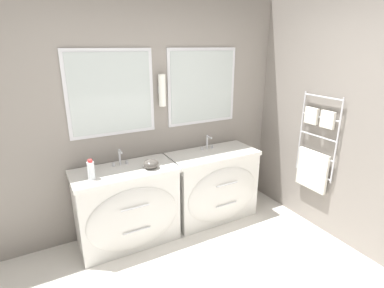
{
  "coord_description": "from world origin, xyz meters",
  "views": [
    {
      "loc": [
        -1.03,
        -1.22,
        2.03
      ],
      "look_at": [
        0.32,
        1.27,
        1.09
      ],
      "focal_mm": 28.0,
      "sensor_mm": 36.0,
      "label": 1
    }
  ],
  "objects_px": {
    "vanity_left": "(128,207)",
    "amenity_bowl": "(151,164)",
    "vanity_right": "(214,185)",
    "toiletry_bottle": "(91,170)"
  },
  "relations": [
    {
      "from": "vanity_left",
      "to": "vanity_right",
      "type": "relative_size",
      "value": 1.0
    },
    {
      "from": "toiletry_bottle",
      "to": "amenity_bowl",
      "type": "xyz_separation_m",
      "value": [
        0.58,
        -0.02,
        -0.04
      ]
    },
    {
      "from": "vanity_left",
      "to": "amenity_bowl",
      "type": "relative_size",
      "value": 6.69
    },
    {
      "from": "vanity_left",
      "to": "amenity_bowl",
      "type": "height_order",
      "value": "amenity_bowl"
    },
    {
      "from": "vanity_left",
      "to": "amenity_bowl",
      "type": "bearing_deg",
      "value": -15.61
    },
    {
      "from": "vanity_right",
      "to": "toiletry_bottle",
      "type": "xyz_separation_m",
      "value": [
        -1.39,
        -0.05,
        0.5
      ]
    },
    {
      "from": "vanity_right",
      "to": "vanity_left",
      "type": "bearing_deg",
      "value": 180.0
    },
    {
      "from": "toiletry_bottle",
      "to": "vanity_right",
      "type": "bearing_deg",
      "value": 2.13
    },
    {
      "from": "vanity_right",
      "to": "toiletry_bottle",
      "type": "relative_size",
      "value": 5.35
    },
    {
      "from": "toiletry_bottle",
      "to": "amenity_bowl",
      "type": "height_order",
      "value": "toiletry_bottle"
    }
  ]
}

